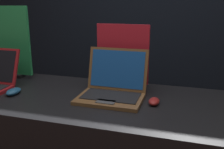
% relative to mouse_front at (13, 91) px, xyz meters
% --- Properties ---
extents(wall_back, '(8.00, 0.05, 2.80)m').
position_rel_mouse_front_xyz_m(wall_back, '(0.60, 1.68, 0.43)').
color(wall_back, black).
rests_on(wall_back, ground_plane).
extents(mouse_front, '(0.07, 0.11, 0.04)m').
position_rel_mouse_front_xyz_m(mouse_front, '(0.00, 0.00, 0.00)').
color(mouse_front, navy).
rests_on(mouse_front, display_counter).
extents(promo_stand_front, '(0.34, 0.07, 0.51)m').
position_rel_mouse_front_xyz_m(promo_stand_front, '(-0.25, 0.33, 0.23)').
color(promo_stand_front, black).
rests_on(promo_stand_front, display_counter).
extents(laptop_middle, '(0.37, 0.33, 0.27)m').
position_rel_mouse_front_xyz_m(laptop_middle, '(0.59, 0.13, 0.04)').
color(laptop_middle, brown).
rests_on(laptop_middle, display_counter).
extents(mouse_middle, '(0.06, 0.10, 0.03)m').
position_rel_mouse_front_xyz_m(mouse_middle, '(0.84, 0.09, -0.00)').
color(mouse_middle, maroon).
rests_on(mouse_middle, display_counter).
extents(promo_stand_middle, '(0.34, 0.07, 0.41)m').
position_rel_mouse_front_xyz_m(promo_stand_middle, '(0.59, 0.35, 0.17)').
color(promo_stand_middle, black).
rests_on(promo_stand_middle, display_counter).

